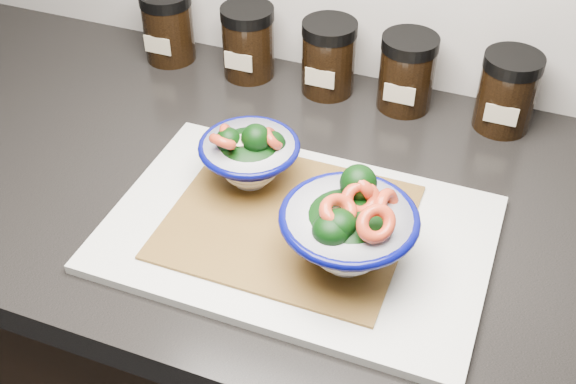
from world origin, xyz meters
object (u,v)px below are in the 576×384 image
at_px(bowl_left, 250,156).
at_px(spice_jar_e, 507,92).
at_px(spice_jar_b, 248,42).
at_px(spice_jar_d, 407,72).
at_px(bowl_right, 349,229).
at_px(cutting_board, 298,233).
at_px(spice_jar_a, 168,26).
at_px(spice_jar_c, 329,57).

relative_size(bowl_left, spice_jar_e, 1.12).
bearing_deg(spice_jar_b, spice_jar_d, 0.00).
bearing_deg(bowl_right, bowl_left, 149.84).
distance_m(bowl_left, bowl_right, 0.18).
height_order(cutting_board, spice_jar_d, spice_jar_d).
xyz_separation_m(bowl_right, spice_jar_a, (-0.41, 0.35, -0.01)).
bearing_deg(spice_jar_a, spice_jar_e, 0.00).
distance_m(cutting_board, spice_jar_b, 0.38).
height_order(bowl_left, spice_jar_a, spice_jar_a).
xyz_separation_m(bowl_left, spice_jar_c, (0.02, 0.26, 0.00)).
distance_m(bowl_left, spice_jar_c, 0.26).
distance_m(bowl_right, spice_jar_d, 0.35).
bearing_deg(spice_jar_c, spice_jar_a, 180.00).
xyz_separation_m(bowl_left, spice_jar_a, (-0.25, 0.26, 0.00)).
xyz_separation_m(spice_jar_b, spice_jar_e, (0.39, 0.00, 0.00)).
distance_m(cutting_board, bowl_left, 0.12).
distance_m(spice_jar_b, spice_jar_c, 0.13).
height_order(spice_jar_b, spice_jar_c, same).
bearing_deg(spice_jar_c, cutting_board, -77.47).
height_order(cutting_board, bowl_left, bowl_left).
height_order(spice_jar_c, spice_jar_d, same).
height_order(spice_jar_b, spice_jar_e, same).
relative_size(cutting_board, spice_jar_e, 3.98).
xyz_separation_m(cutting_board, spice_jar_e, (0.19, 0.32, 0.05)).
height_order(bowl_right, spice_jar_a, bowl_right).
height_order(spice_jar_b, spice_jar_d, same).
distance_m(spice_jar_a, spice_jar_c, 0.27).
xyz_separation_m(spice_jar_a, spice_jar_e, (0.53, 0.00, 0.00)).
xyz_separation_m(spice_jar_a, spice_jar_b, (0.14, 0.00, 0.00)).
relative_size(spice_jar_c, spice_jar_e, 1.00).
bearing_deg(spice_jar_b, cutting_board, -57.83).
xyz_separation_m(cutting_board, bowl_right, (0.07, -0.03, 0.06)).
height_order(cutting_board, spice_jar_b, spice_jar_b).
bearing_deg(cutting_board, spice_jar_e, 59.26).
bearing_deg(bowl_right, cutting_board, 156.48).
distance_m(cutting_board, spice_jar_d, 0.33).
bearing_deg(spice_jar_e, spice_jar_d, 180.00).
xyz_separation_m(bowl_right, spice_jar_e, (0.12, 0.35, -0.01)).
relative_size(cutting_board, spice_jar_d, 3.98).
distance_m(spice_jar_d, spice_jar_e, 0.14).
height_order(bowl_right, spice_jar_c, bowl_right).
bearing_deg(spice_jar_a, cutting_board, -43.28).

